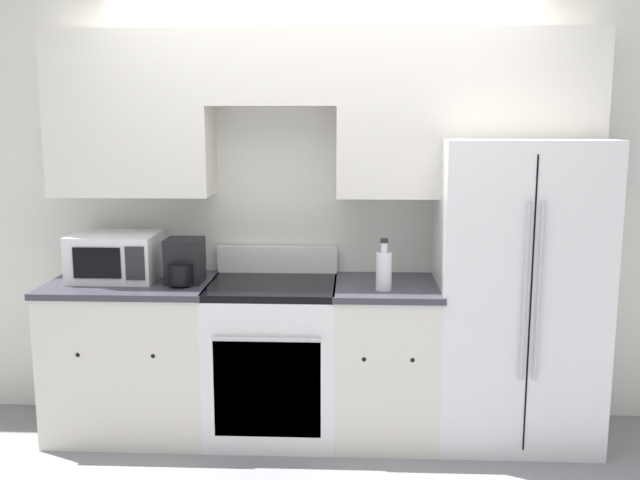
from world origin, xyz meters
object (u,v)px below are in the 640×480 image
microwave (116,256)px  bottle (384,270)px  oven_range (273,358)px  refrigerator (515,291)px

microwave → bottle: (1.54, -0.19, -0.02)m
oven_range → bottle: bearing=-12.0°
microwave → oven_range: bearing=-3.7°
bottle → oven_range: bearing=168.0°
refrigerator → oven_range: bearing=-178.3°
refrigerator → bottle: size_ratio=6.02×
oven_range → bottle: 0.84m
microwave → bottle: bearing=-7.1°
bottle → microwave: bearing=172.9°
microwave → bottle: bottle is taller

